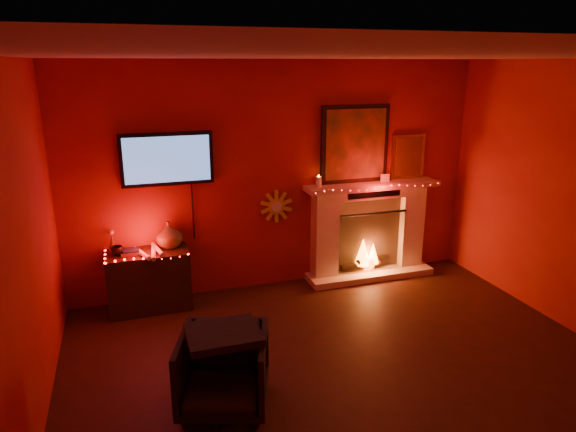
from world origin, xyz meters
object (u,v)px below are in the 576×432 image
tv (167,159)px  sunburst_clock (276,206)px  console_table (150,276)px  armchair (224,371)px  fireplace (368,221)px

tv → sunburst_clock: (1.25, 0.03, -0.65)m
console_table → armchair: 2.01m
tv → armchair: (0.15, -2.15, -1.33)m
fireplace → console_table: bearing=-177.4°
armchair → sunburst_clock: bearing=81.7°
sunburst_clock → console_table: size_ratio=0.41×
fireplace → armchair: bearing=-137.7°
fireplace → console_table: 2.75m
fireplace → armchair: fireplace is taller
console_table → fireplace: bearing=2.6°
fireplace → armchair: (-2.29, -2.09, -0.41)m
console_table → armchair: (0.43, -1.96, -0.07)m
sunburst_clock → tv: bearing=-178.8°
fireplace → tv: fireplace is taller
sunburst_clock → fireplace: bearing=-4.4°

